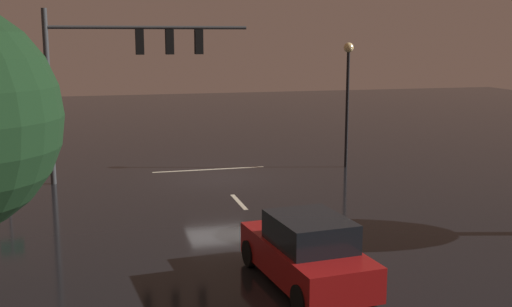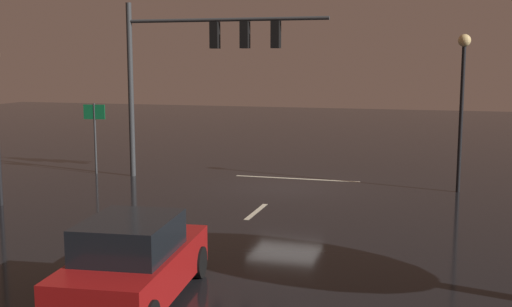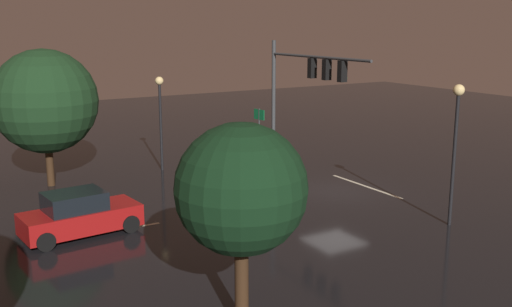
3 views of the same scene
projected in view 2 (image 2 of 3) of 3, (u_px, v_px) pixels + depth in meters
ground_plane at (286, 187)px, 23.90m from camera, size 80.00×80.00×0.00m
traffic_signal_assembly at (198, 54)px, 24.83m from camera, size 8.06×0.47×6.89m
lane_dash_far at (256, 211)px, 20.10m from camera, size 0.16×2.20×0.01m
lane_dash_mid at (182, 272)px, 14.38m from camera, size 0.16×2.20×0.01m
stop_bar at (297, 179)px, 25.66m from camera, size 5.00×0.16×0.01m
car_approaching at (133, 263)px, 12.46m from camera, size 2.27×4.50×1.70m
street_lamp_left_kerb at (463, 84)px, 22.53m from camera, size 0.44×0.44×5.56m
route_sign at (95, 123)px, 26.57m from camera, size 0.90×0.19×2.91m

